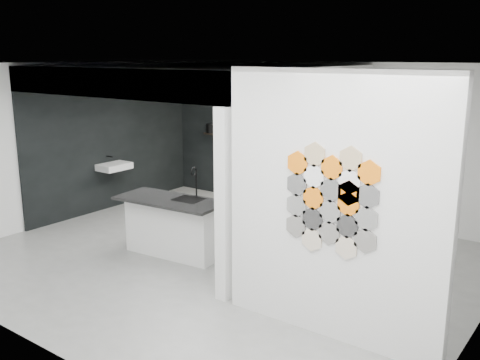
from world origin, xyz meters
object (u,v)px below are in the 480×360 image
Objects in this scene: bottle_dark at (248,132)px; stockpot at (211,128)px; kettle at (317,140)px; glass_vase at (326,141)px; wall_basin at (114,167)px; kitchen_island at (174,225)px; utensil_cup at (235,133)px; glass_bowl at (326,142)px; partition_panel at (332,208)px.

stockpot is at bearing 180.00° from bottle_dark.
kettle is at bearing 0.00° from stockpot.
wall_basin is at bearing -148.65° from glass_vase.
wall_basin is 3.84m from kettle.
glass_vase is (0.86, 3.12, 0.94)m from kitchen_island.
utensil_cup reaches higher than wall_basin.
kitchen_island is at bearing -74.32° from bottle_dark.
kitchen_island is at bearing -22.65° from wall_basin.
bottle_dark is 1.77× the size of utensil_cup.
kettle reaches higher than glass_bowl.
stockpot is 1.59× the size of glass_vase.
partition_panel reaches higher than bottle_dark.
utensil_cup is (1.32, 2.07, 0.52)m from wall_basin.
glass_vase is at bearing 118.23° from partition_panel.
kettle is (3.19, 2.07, 0.55)m from wall_basin.
glass_vase is 1.36× the size of utensil_cup.
glass_bowl is 2.07m from utensil_cup.
partition_panel is at bearing -19.41° from kitchen_island.
kettle is at bearing 120.48° from partition_panel.
kettle is (-2.28, 3.87, 0.00)m from partition_panel.
wall_basin is at bearing 152.17° from kitchen_island.
glass_vase is (2.70, 0.00, -0.02)m from stockpot.
glass_bowl is 1.50× the size of utensil_cup.
kettle is at bearing 72.91° from kitchen_island.
kitchen_island is 16.65× the size of utensil_cup.
glass_bowl is at bearing 0.00° from utensil_cup.
stockpot reaches higher than glass_bowl.
wall_basin is 4.00m from glass_bowl.
partition_panel is 27.29× the size of utensil_cup.
kitchen_island is 3.33m from kettle.
stockpot reaches higher than kettle.
kitchen_island is 12.23× the size of glass_vase.
stockpot is (0.69, 2.07, 0.56)m from wall_basin.
partition_panel reaches higher than glass_bowl.
glass_vase is at bearing 0.00° from stockpot.
bottle_dark reaches higher than kitchen_island.
kettle is 1.27× the size of glass_bowl.
wall_basin is 3.30× the size of bottle_dark.
glass_bowl reaches higher than kitchen_island.
partition_panel is 20.05× the size of glass_vase.
stockpot is (-4.78, 3.87, 0.01)m from partition_panel.
stockpot is 0.97m from bottle_dark.
bottle_dark is at bearing 0.00° from utensil_cup.
bottle_dark is (-1.73, 0.00, 0.02)m from glass_vase.
utensil_cup is at bearing 180.00° from glass_vase.
stockpot reaches higher than wall_basin.
glass_bowl is at bearing 118.23° from partition_panel.
bottle_dark is at bearing 175.25° from kettle.
utensil_cup is (0.63, 0.00, -0.04)m from stockpot.
wall_basin is 2.77m from kitchen_island.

